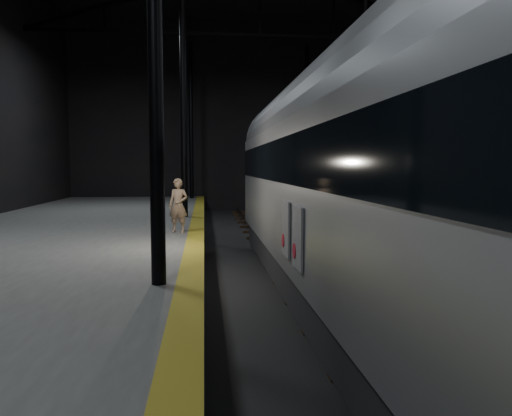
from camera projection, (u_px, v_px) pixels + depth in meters
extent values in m
plane|color=black|center=(317.00, 282.00, 13.32)|extent=(44.00, 44.00, 0.00)
cube|color=#4D4D4A|center=(24.00, 270.00, 12.51)|extent=(9.00, 43.80, 1.00)
cube|color=olive|center=(194.00, 247.00, 12.91)|extent=(0.50, 43.80, 0.01)
cube|color=#3F3328|center=(291.00, 277.00, 13.24)|extent=(0.08, 43.00, 0.14)
cube|color=#3F3328|center=(343.00, 275.00, 13.38)|extent=(0.08, 43.00, 0.14)
cube|color=black|center=(317.00, 280.00, 13.32)|extent=(2.40, 42.00, 0.12)
cylinder|color=black|center=(183.00, 95.00, 20.36)|extent=(0.26, 0.26, 10.00)
cylinder|color=black|center=(364.00, 97.00, 21.14)|extent=(0.26, 0.26, 10.00)
cylinder|color=black|center=(191.00, 121.00, 32.25)|extent=(0.26, 0.26, 10.00)
cylinder|color=black|center=(306.00, 122.00, 33.04)|extent=(0.26, 0.26, 10.00)
cube|color=black|center=(260.00, 35.00, 26.36)|extent=(23.60, 0.15, 0.18)
cube|color=#9B9EA3|center=(366.00, 197.00, 9.25)|extent=(2.86, 19.75, 2.96)
cube|color=black|center=(364.00, 295.00, 9.40)|extent=(2.62, 19.35, 0.84)
cube|color=black|center=(366.00, 160.00, 9.19)|extent=(2.92, 19.45, 0.89)
cylinder|color=slate|center=(367.00, 117.00, 9.12)|extent=(2.81, 19.55, 2.81)
cube|color=black|center=(296.00, 252.00, 16.28)|extent=(1.78, 2.17, 0.35)
cube|color=silver|center=(298.00, 238.00, 8.17)|extent=(0.04, 0.74, 1.04)
cube|color=silver|center=(286.00, 229.00, 9.34)|extent=(0.04, 0.74, 1.04)
cylinder|color=red|center=(295.00, 251.00, 8.36)|extent=(0.03, 0.26, 0.26)
cylinder|color=red|center=(283.00, 240.00, 9.54)|extent=(0.03, 0.26, 0.26)
imported|color=#917359|center=(178.00, 206.00, 15.69)|extent=(0.73, 0.60, 1.72)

